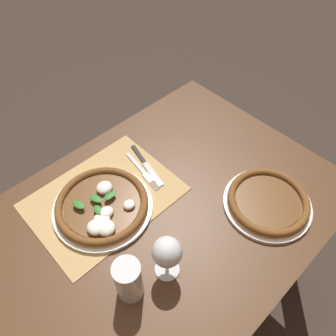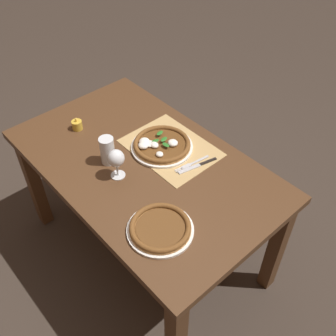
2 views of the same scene
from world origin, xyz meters
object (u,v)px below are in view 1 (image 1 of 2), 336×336
at_px(pint_glass, 129,281).
at_px(fork, 142,171).
at_px(wine_glass, 167,253).
at_px(pizza_near, 102,206).
at_px(knife, 146,165).
at_px(pizza_far, 268,202).

relative_size(pint_glass, fork, 0.72).
bearing_deg(pint_glass, wine_glass, 166.98).
bearing_deg(pizza_near, wine_glass, 92.22).
distance_m(wine_glass, fork, 0.38).
distance_m(pizza_near, pint_glass, 0.28).
xyz_separation_m(pizza_near, wine_glass, (-0.01, 0.28, 0.08)).
relative_size(fork, knife, 0.94).
relative_size(pizza_far, fork, 1.41).
relative_size(pizza_near, pizza_far, 1.12).
bearing_deg(pizza_near, pint_glass, 69.05).
relative_size(pizza_near, fork, 1.58).
bearing_deg(pizza_far, pizza_near, -41.72).
relative_size(pizza_far, knife, 1.32).
xyz_separation_m(pizza_far, pint_glass, (0.49, -0.09, 0.05)).
bearing_deg(pint_glass, knife, -136.60).
relative_size(wine_glass, fork, 0.77).
bearing_deg(wine_glass, pizza_far, 170.27).
distance_m(pizza_far, wine_glass, 0.40).
bearing_deg(knife, pizza_near, 11.03).
relative_size(pizza_far, wine_glass, 1.82).
bearing_deg(knife, pint_glass, 43.40).
height_order(pizza_near, wine_glass, wine_glass).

